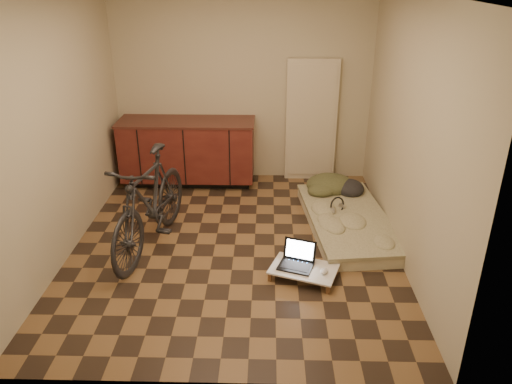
{
  "coord_description": "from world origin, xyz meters",
  "views": [
    {
      "loc": [
        0.35,
        -4.76,
        2.83
      ],
      "look_at": [
        0.23,
        0.21,
        0.55
      ],
      "focal_mm": 35.0,
      "sensor_mm": 36.0,
      "label": 1
    }
  ],
  "objects_px": {
    "bicycle": "(149,198)",
    "laptop": "(297,260)",
    "futon": "(348,221)",
    "lap_desk": "(304,269)"
  },
  "relations": [
    {
      "from": "lap_desk",
      "to": "futon",
      "type": "bearing_deg",
      "value": 80.36
    },
    {
      "from": "laptop",
      "to": "futon",
      "type": "bearing_deg",
      "value": 75.71
    },
    {
      "from": "bicycle",
      "to": "futon",
      "type": "bearing_deg",
      "value": 24.31
    },
    {
      "from": "futon",
      "to": "laptop",
      "type": "distance_m",
      "value": 1.18
    },
    {
      "from": "bicycle",
      "to": "lap_desk",
      "type": "distance_m",
      "value": 1.77
    },
    {
      "from": "bicycle",
      "to": "lap_desk",
      "type": "height_order",
      "value": "bicycle"
    },
    {
      "from": "lap_desk",
      "to": "bicycle",
      "type": "bearing_deg",
      "value": -179.51
    },
    {
      "from": "bicycle",
      "to": "laptop",
      "type": "distance_m",
      "value": 1.67
    },
    {
      "from": "bicycle",
      "to": "futon",
      "type": "relative_size",
      "value": 0.94
    },
    {
      "from": "futon",
      "to": "lap_desk",
      "type": "bearing_deg",
      "value": -125.72
    }
  ]
}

